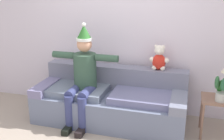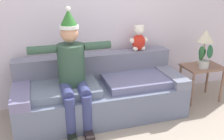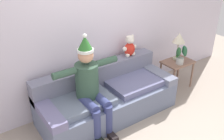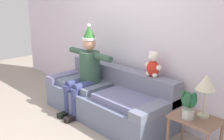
{
  "view_description": "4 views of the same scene",
  "coord_description": "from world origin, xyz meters",
  "views": [
    {
      "loc": [
        1.08,
        -2.66,
        2.02
      ],
      "look_at": [
        0.05,
        0.9,
        0.85
      ],
      "focal_mm": 43.67,
      "sensor_mm": 36.0,
      "label": 1
    },
    {
      "loc": [
        -0.74,
        -2.03,
        1.83
      ],
      "look_at": [
        0.12,
        0.85,
        0.7
      ],
      "focal_mm": 40.02,
      "sensor_mm": 36.0,
      "label": 2
    },
    {
      "loc": [
        -1.88,
        -1.88,
        2.61
      ],
      "look_at": [
        0.07,
        0.96,
        0.83
      ],
      "focal_mm": 40.46,
      "sensor_mm": 36.0,
      "label": 3
    },
    {
      "loc": [
        3.07,
        -1.78,
        2.01
      ],
      "look_at": [
        0.15,
        0.97,
        0.84
      ],
      "focal_mm": 43.78,
      "sensor_mm": 36.0,
      "label": 4
    }
  ],
  "objects": [
    {
      "name": "back_wall",
      "position": [
        0.0,
        1.55,
        1.35
      ],
      "size": [
        7.0,
        0.1,
        2.7
      ],
      "primitive_type": "cube",
      "color": "silver",
      "rests_on": "ground_plane"
    },
    {
      "name": "couch",
      "position": [
        0.0,
        1.02,
        0.31
      ],
      "size": [
        2.25,
        0.89,
        0.79
      ],
      "color": "slate",
      "rests_on": "ground_plane"
    },
    {
      "name": "person_seated",
      "position": [
        -0.38,
        0.86,
        0.76
      ],
      "size": [
        1.02,
        0.77,
        1.5
      ],
      "color": "#33513F",
      "rests_on": "ground_plane"
    },
    {
      "name": "teddy_bear",
      "position": [
        0.67,
        1.3,
        0.96
      ],
      "size": [
        0.29,
        0.17,
        0.38
      ],
      "color": "red",
      "rests_on": "couch"
    },
    {
      "name": "side_table",
      "position": [
        1.59,
        0.97,
        0.46
      ],
      "size": [
        0.58,
        0.41,
        0.56
      ],
      "color": "#825D4B",
      "rests_on": "ground_plane"
    },
    {
      "name": "table_lamp",
      "position": [
        1.64,
        1.06,
        0.97
      ],
      "size": [
        0.24,
        0.24,
        0.53
      ],
      "color": "#B6B492",
      "rests_on": "side_table"
    },
    {
      "name": "potted_plant",
      "position": [
        1.54,
        0.88,
        0.74
      ],
      "size": [
        0.21,
        0.24,
        0.37
      ],
      "color": "#B2B4AE",
      "rests_on": "side_table"
    }
  ]
}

